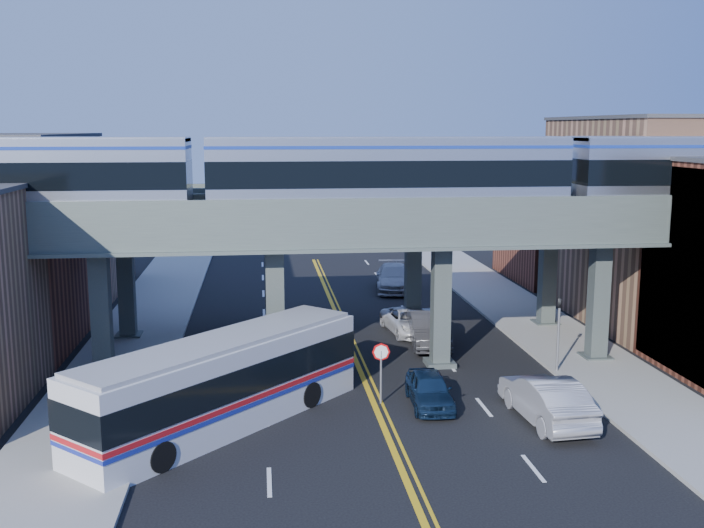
{
  "coord_description": "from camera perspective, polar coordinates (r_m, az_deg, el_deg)",
  "views": [
    {
      "loc": [
        -4.63,
        -28.32,
        11.5
      ],
      "look_at": [
        -0.35,
        7.89,
        5.16
      ],
      "focal_mm": 40.0,
      "sensor_mm": 36.0,
      "label": 1
    }
  ],
  "objects": [
    {
      "name": "transit_bus",
      "position": [
        31.09,
        -9.37,
        -8.58
      ],
      "size": [
        11.14,
        11.46,
        3.37
      ],
      "rotation": [
        0.0,
        0.0,
        0.81
      ],
      "color": "silver",
      "rests_on": "ground"
    },
    {
      "name": "sidewalk_east",
      "position": [
        43.12,
        15.58,
        -5.87
      ],
      "size": [
        5.0,
        70.0,
        0.16
      ],
      "primitive_type": "cube",
      "color": "gray",
      "rests_on": "ground"
    },
    {
      "name": "car_parked_curb",
      "position": [
        32.42,
        13.94,
        -9.49
      ],
      "size": [
        2.33,
        5.7,
        1.84
      ],
      "primitive_type": "imported",
      "rotation": [
        0.0,
        0.0,
        3.21
      ],
      "color": "#9A999D",
      "rests_on": "ground"
    },
    {
      "name": "car_lane_c",
      "position": [
        44.63,
        4.17,
        -4.18
      ],
      "size": [
        2.86,
        5.19,
        1.38
      ],
      "primitive_type": "imported",
      "rotation": [
        0.0,
        0.0,
        0.12
      ],
      "color": "silver",
      "rests_on": "ground"
    },
    {
      "name": "car_lane_b",
      "position": [
        42.27,
        5.56,
        -4.71
      ],
      "size": [
        2.35,
        5.59,
        1.79
      ],
      "primitive_type": "imported",
      "rotation": [
        0.0,
        0.0,
        -0.08
      ],
      "color": "#313033",
      "rests_on": "ground"
    },
    {
      "name": "traffic_signal",
      "position": [
        38.13,
        14.8,
        -4.43
      ],
      "size": [
        0.15,
        0.18,
        4.1
      ],
      "color": "slate",
      "rests_on": "ground"
    },
    {
      "name": "car_lane_a",
      "position": [
        33.34,
        5.67,
        -9.06
      ],
      "size": [
        1.85,
        4.26,
        1.43
      ],
      "primitive_type": "imported",
      "rotation": [
        0.0,
        0.0,
        -0.04
      ],
      "color": "#0F2039",
      "rests_on": "ground"
    },
    {
      "name": "elevated_viaduct_near",
      "position": [
        36.96,
        0.52,
        2.04
      ],
      "size": [
        52.0,
        3.6,
        7.4
      ],
      "color": "#3A4341",
      "rests_on": "ground"
    },
    {
      "name": "building_west_b",
      "position": [
        46.83,
        -23.91,
        1.65
      ],
      "size": [
        8.0,
        14.0,
        11.0
      ],
      "primitive_type": "cube",
      "color": "brown",
      "rests_on": "ground"
    },
    {
      "name": "mural_panel",
      "position": [
        38.18,
        23.55,
        -1.15
      ],
      "size": [
        0.1,
        9.5,
        9.5
      ],
      "primitive_type": "cube",
      "color": "teal",
      "rests_on": "ground"
    },
    {
      "name": "building_east_b",
      "position": [
        50.29,
        20.72,
        2.94
      ],
      "size": [
        8.0,
        14.0,
        12.0
      ],
      "primitive_type": "cube",
      "color": "#9C6C51",
      "rests_on": "ground"
    },
    {
      "name": "car_lane_d",
      "position": [
        56.35,
        3.07,
        -1.0
      ],
      "size": [
        3.31,
        6.46,
        1.8
      ],
      "primitive_type": "imported",
      "rotation": [
        0.0,
        0.0,
        -0.13
      ],
      "color": "#A3A2A6",
      "rests_on": "ground"
    },
    {
      "name": "building_west_c",
      "position": [
        59.45,
        -20.18,
        2.01
      ],
      "size": [
        8.0,
        10.0,
        8.0
      ],
      "primitive_type": "cube",
      "color": "#9C6C51",
      "rests_on": "ground"
    },
    {
      "name": "elevated_viaduct_far",
      "position": [
        43.86,
        -0.63,
        3.28
      ],
      "size": [
        52.0,
        3.6,
        7.4
      ],
      "color": "#3A4341",
      "rests_on": "ground"
    },
    {
      "name": "sidewalk_west",
      "position": [
        40.57,
        -16.32,
        -6.9
      ],
      "size": [
        5.0,
        70.0,
        0.16
      ],
      "primitive_type": "cube",
      "color": "gray",
      "rests_on": "ground"
    },
    {
      "name": "transit_train",
      "position": [
        36.87,
        2.6,
        6.65
      ],
      "size": [
        51.51,
        3.23,
        3.77
      ],
      "color": "black",
      "rests_on": "elevated_viaduct_near"
    },
    {
      "name": "ground",
      "position": [
        30.91,
        2.42,
        -11.98
      ],
      "size": [
        120.0,
        120.0,
        0.0
      ],
      "primitive_type": "plane",
      "color": "black",
      "rests_on": "ground"
    },
    {
      "name": "building_east_c",
      "position": [
        62.21,
        15.16,
        3.06
      ],
      "size": [
        8.0,
        10.0,
        9.0
      ],
      "primitive_type": "cube",
      "color": "brown",
      "rests_on": "ground"
    },
    {
      "name": "stop_sign",
      "position": [
        33.17,
        2.13,
        -7.22
      ],
      "size": [
        0.76,
        0.09,
        2.63
      ],
      "color": "slate",
      "rests_on": "ground"
    }
  ]
}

